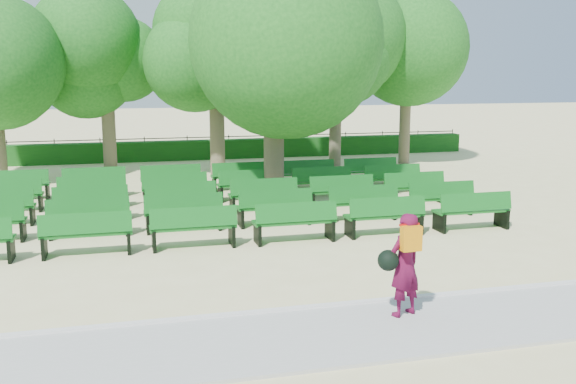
{
  "coord_description": "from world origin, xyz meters",
  "views": [
    {
      "loc": [
        -4.03,
        -16.32,
        4.06
      ],
      "look_at": [
        -0.04,
        -1.0,
        1.1
      ],
      "focal_mm": 40.0,
      "sensor_mm": 36.0,
      "label": 1
    }
  ],
  "objects": [
    {
      "name": "fence",
      "position": [
        0.0,
        14.4,
        0.0
      ],
      "size": [
        26.0,
        0.1,
        1.02
      ],
      "primitive_type": null,
      "color": "black",
      "rests_on": "ground"
    },
    {
      "name": "tree_among",
      "position": [
        0.65,
        3.46,
        5.14
      ],
      "size": [
        5.72,
        5.72,
        7.75
      ],
      "color": "brown",
      "rests_on": "ground"
    },
    {
      "name": "curb",
      "position": [
        0.0,
        -6.25,
        0.05
      ],
      "size": [
        30.0,
        0.12,
        0.1
      ],
      "primitive_type": "cube",
      "color": "silver",
      "rests_on": "ground"
    },
    {
      "name": "ground",
      "position": [
        0.0,
        0.0,
        0.0
      ],
      "size": [
        120.0,
        120.0,
        0.0
      ],
      "primitive_type": "plane",
      "color": "beige"
    },
    {
      "name": "tree_line",
      "position": [
        0.0,
        10.0,
        0.0
      ],
      "size": [
        21.8,
        6.8,
        7.04
      ],
      "primitive_type": null,
      "color": "#20691D",
      "rests_on": "ground"
    },
    {
      "name": "paving",
      "position": [
        0.0,
        -7.4,
        0.03
      ],
      "size": [
        30.0,
        2.2,
        0.06
      ],
      "primitive_type": "cube",
      "color": "#ACACA7",
      "rests_on": "ground"
    },
    {
      "name": "person",
      "position": [
        0.38,
        -6.97,
        0.96
      ],
      "size": [
        0.87,
        0.62,
        1.74
      ],
      "rotation": [
        0.0,
        0.0,
        3.51
      ],
      "color": "#4F0B2A",
      "rests_on": "ground"
    },
    {
      "name": "bench_array",
      "position": [
        -1.31,
        1.91,
        0.1
      ],
      "size": [
        2.05,
        0.78,
        1.26
      ],
      "rotation": [
        0.0,
        0.0,
        -0.08
      ],
      "color": "#105E19",
      "rests_on": "ground"
    },
    {
      "name": "hedge",
      "position": [
        0.0,
        14.0,
        0.45
      ],
      "size": [
        26.0,
        0.7,
        0.9
      ],
      "primitive_type": "cube",
      "color": "#154F15",
      "rests_on": "ground"
    }
  ]
}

